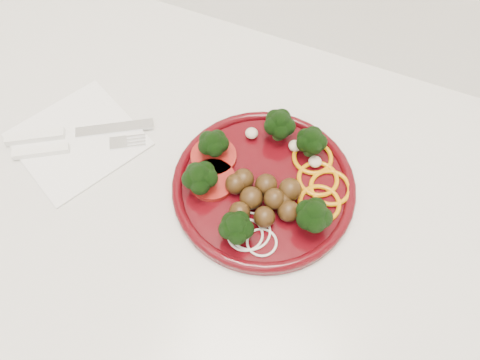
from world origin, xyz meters
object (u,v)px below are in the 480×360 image
at_px(knife, 60,134).
at_px(fork, 57,150).
at_px(napkin, 78,140).
at_px(plate, 263,183).

xyz_separation_m(knife, fork, (0.01, -0.02, -0.00)).
bearing_deg(napkin, knife, -170.13).
height_order(napkin, knife, knife).
distance_m(plate, fork, 0.29).
xyz_separation_m(plate, napkin, (-0.27, -0.03, -0.02)).
distance_m(napkin, knife, 0.03).
height_order(plate, fork, plate).
bearing_deg(fork, plate, -20.72).
relative_size(plate, fork, 1.50).
relative_size(knife, fork, 1.13).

